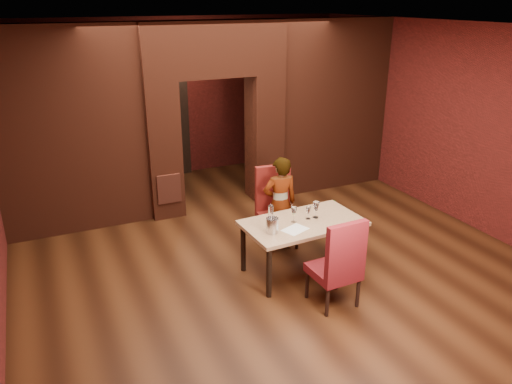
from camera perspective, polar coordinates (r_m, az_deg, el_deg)
floor at (r=7.51m, az=0.93°, el=-6.74°), size 8.00×8.00×0.00m
ceiling at (r=6.63m, az=1.10°, el=18.44°), size 7.00×8.00×0.04m
wall_back at (r=10.55m, az=-8.56°, el=10.57°), size 7.00×0.04×3.20m
wall_front at (r=3.99m, az=27.12°, el=-10.42°), size 7.00×0.04×3.20m
wall_right at (r=8.94m, az=21.86°, el=7.33°), size 0.04×8.00×3.20m
pillar_left at (r=8.54m, az=-10.67°, el=4.76°), size 0.55×0.55×2.30m
pillar_right at (r=9.16m, az=0.95°, el=6.26°), size 0.55×0.55×2.30m
lintel at (r=8.51m, az=-5.00°, el=15.99°), size 2.45×0.55×0.90m
wing_wall_left at (r=8.22m, az=-20.50°, el=6.38°), size 2.28×0.35×3.20m
wing_wall_right at (r=9.73m, az=8.61°, el=9.66°), size 2.28×0.35×3.20m
vent_panel at (r=8.46m, az=-9.89°, el=0.36°), size 0.40×0.03×0.50m
rear_door at (r=10.51m, az=-10.41°, el=7.35°), size 0.90×0.08×2.10m
rear_door_frame at (r=10.47m, az=-10.35°, el=7.30°), size 1.02×0.04×2.22m
dining_table at (r=6.87m, az=5.28°, el=-6.19°), size 1.63×0.97×0.74m
chair_far at (r=7.46m, az=2.49°, el=-1.87°), size 0.60×0.60×1.20m
chair_near at (r=6.13m, az=8.90°, el=-7.75°), size 0.55×0.55×1.17m
person_seated at (r=7.34m, az=2.75°, el=-1.30°), size 0.56×0.40×1.42m
wine_glass_a at (r=6.63m, az=4.35°, el=-2.61°), size 0.09×0.09×0.21m
wine_glass_b at (r=6.75m, az=5.99°, el=-2.36°), size 0.07×0.07×0.18m
wine_glass_c at (r=6.79m, az=6.86°, el=-2.03°), size 0.09×0.09×0.23m
tasting_sheet at (r=6.46m, az=4.49°, el=-4.30°), size 0.38×0.33×0.00m
wine_bucket at (r=6.33m, az=1.86°, el=-3.84°), size 0.16×0.16×0.20m
water_bottle at (r=6.50m, az=1.71°, el=-2.65°), size 0.07×0.07×0.30m
potted_plant at (r=8.19m, az=7.54°, el=-2.62°), size 0.56×0.55×0.47m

